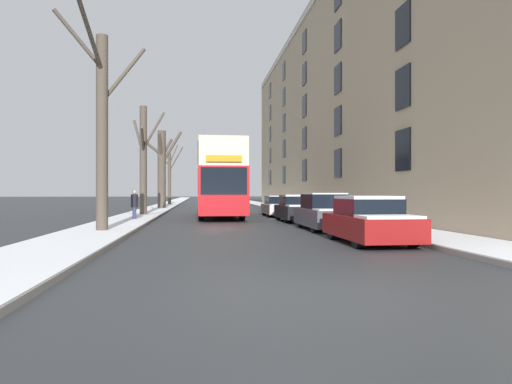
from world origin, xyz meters
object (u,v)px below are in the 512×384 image
Objects in this scene: bare_tree_left_0 at (102,124)px; bare_tree_left_2 at (162,167)px; parked_car_1 at (325,213)px; pedestrian_left_sidewalk at (134,204)px; parked_car_0 at (369,221)px; parked_car_3 at (279,207)px; bare_tree_left_3 at (170,176)px; double_decker_bus at (219,177)px; parked_car_2 at (296,209)px; bare_tree_left_1 at (144,158)px.

bare_tree_left_0 reaches higher than bare_tree_left_2.
parked_car_1 is 10.36m from pedestrian_left_sidewalk.
parked_car_3 is at bearing 90.00° from parked_car_0.
bare_tree_left_3 is (0.12, 36.84, -0.57)m from bare_tree_left_0.
double_decker_bus reaches higher than parked_car_1.
bare_tree_left_3 is 1.80× the size of parked_car_0.
bare_tree_left_0 is at bearing -90.59° from bare_tree_left_2.
bare_tree_left_3 is 4.41× the size of pedestrian_left_sidewalk.
bare_tree_left_2 reaches higher than double_decker_bus.
parked_car_2 is 8.47m from pedestrian_left_sidewalk.
bare_tree_left_2 is 1.73× the size of parked_car_2.
bare_tree_left_3 reaches higher than bare_tree_left_2.
parked_car_1 is 5.47m from parked_car_2.
pedestrian_left_sidewalk is at bearing -88.33° from bare_tree_left_1.
bare_tree_left_1 is 1.72× the size of parked_car_2.
bare_tree_left_3 is at bearing 90.58° from bare_tree_left_2.
pedestrian_left_sidewalk is at bearing 176.51° from parked_car_2.
pedestrian_left_sidewalk is at bearing -90.18° from bare_tree_left_2.
pedestrian_left_sidewalk is (-8.45, -4.73, 0.29)m from parked_car_3.
parked_car_3 is at bearing 90.00° from parked_car_1.
parked_car_1 is at bearing -52.64° from bare_tree_left_1.
pedestrian_left_sidewalk is (-8.45, 5.99, 0.21)m from parked_car_1.
pedestrian_left_sidewalk is at bearing -89.85° from bare_tree_left_3.
parked_car_3 is (8.39, -12.17, -3.20)m from bare_tree_left_2.
parked_car_3 is (8.60, -0.55, -3.09)m from bare_tree_left_1.
parked_car_2 is at bearing 37.03° from bare_tree_left_0.
parked_car_0 is (3.88, -15.43, -1.84)m from double_decker_bus.
bare_tree_left_2 is at bearing 110.01° from double_decker_bus.
bare_tree_left_1 is 1.73× the size of parked_car_0.
parked_car_3 is (3.88, 0.24, -1.88)m from double_decker_bus.
bare_tree_left_0 is 36.84m from bare_tree_left_3.
parked_car_0 reaches higher than parked_car_3.
double_decker_bus is 7.08× the size of pedestrian_left_sidewalk.
bare_tree_left_3 is at bearing 89.82° from bare_tree_left_0.
bare_tree_left_2 is at bearing 89.41° from bare_tree_left_0.
parked_car_2 is at bearing -74.29° from bare_tree_left_3.
bare_tree_left_1 is 18.61m from parked_car_0.
double_decker_bus is 2.87× the size of parked_car_2.
pedestrian_left_sidewalk is at bearing 127.68° from parked_car_0.
bare_tree_left_1 is 10.81m from parked_car_2.
parked_car_1 is (3.88, -10.48, -1.81)m from double_decker_bus.
bare_tree_left_3 is at bearing 100.41° from double_decker_bus.
parked_car_1 is at bearing 6.89° from bare_tree_left_0.
double_decker_bus is at bearing 127.74° from parked_car_2.
bare_tree_left_1 reaches higher than parked_car_1.
double_decker_bus is (4.77, 11.52, -1.52)m from bare_tree_left_0.
bare_tree_left_0 is 11.33m from parked_car_2.
bare_tree_left_3 is at bearing 108.78° from parked_car_3.
bare_tree_left_1 is 1.67× the size of parked_car_1.
parked_car_1 is at bearing -69.86° from bare_tree_left_2.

